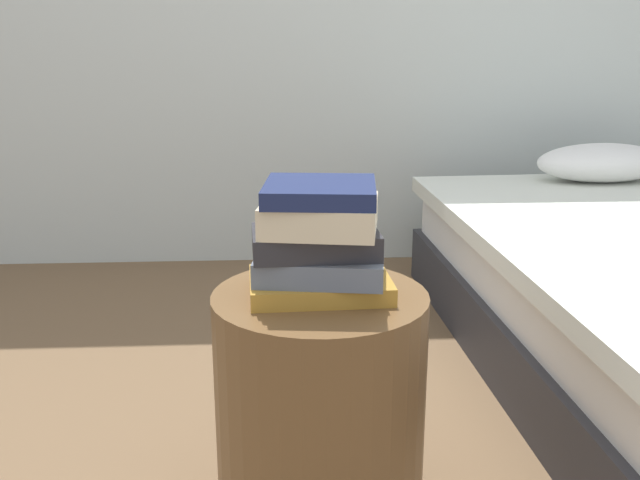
# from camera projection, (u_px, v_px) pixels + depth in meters

# --- Properties ---
(side_table) EXTENTS (0.46, 0.46, 0.55)m
(side_table) POSITION_uv_depth(u_px,v_px,m) (320.00, 412.00, 1.60)
(side_table) COLOR brown
(side_table) RESTS_ON ground_plane
(book_ochre) EXTENTS (0.30, 0.21, 0.04)m
(book_ochre) POSITION_uv_depth(u_px,v_px,m) (321.00, 285.00, 1.53)
(book_ochre) COLOR #B7842D
(book_ochre) RESTS_ON side_table
(book_slate) EXTENTS (0.28, 0.20, 0.05)m
(book_slate) POSITION_uv_depth(u_px,v_px,m) (318.00, 267.00, 1.50)
(book_slate) COLOR slate
(book_slate) RESTS_ON book_ochre
(book_charcoal) EXTENTS (0.26, 0.17, 0.05)m
(book_charcoal) POSITION_uv_depth(u_px,v_px,m) (315.00, 243.00, 1.49)
(book_charcoal) COLOR #28282D
(book_charcoal) RESTS_ON book_slate
(book_cream) EXTENTS (0.26, 0.23, 0.06)m
(book_cream) POSITION_uv_depth(u_px,v_px,m) (319.00, 215.00, 1.48)
(book_cream) COLOR beige
(book_cream) RESTS_ON book_charcoal
(book_navy) EXTENTS (0.24, 0.23, 0.04)m
(book_navy) POSITION_uv_depth(u_px,v_px,m) (319.00, 192.00, 1.46)
(book_navy) COLOR #19234C
(book_navy) RESTS_ON book_cream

